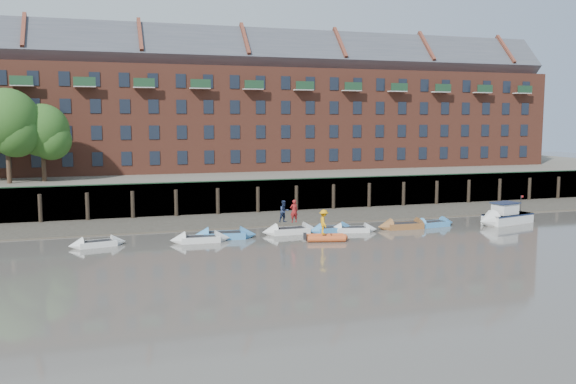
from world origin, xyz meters
name	(u,v)px	position (x,y,z in m)	size (l,w,h in m)	color
ground	(370,260)	(0.00, 0.00, 0.00)	(220.00, 220.00, 0.00)	#56514A
foreshore	(289,218)	(0.00, 18.00, 0.00)	(110.00, 8.00, 0.50)	#3D382F
mud_band	(300,224)	(0.00, 14.60, 0.00)	(110.00, 1.60, 0.10)	#4C4336
river_wall	(276,196)	(0.00, 22.38, 1.59)	(110.00, 1.23, 3.30)	#2D2A26
bank_terrace	(245,182)	(0.00, 36.00, 1.60)	(110.00, 28.00, 3.20)	#5E594D
apartment_terrace	(242,89)	(0.00, 36.99, 12.82)	(80.60, 15.56, 20.98)	brown
tree_cluster	(0,122)	(-25.62, 27.35, 9.00)	(11.76, 7.74, 9.40)	#3A281C
rowboat_0	(98,244)	(-17.16, 9.72, 0.21)	(4.24, 1.95, 1.19)	silver
rowboat_1	(200,239)	(-9.75, 9.09, 0.23)	(4.57, 1.51, 1.31)	silver
rowboat_2	(225,235)	(-7.73, 9.92, 0.25)	(5.09, 2.07, 1.44)	#4085BF
rowboat_3	(290,231)	(-2.24, 10.34, 0.24)	(4.74, 1.42, 1.37)	silver
rowboat_4	(332,229)	(1.25, 10.04, 0.21)	(4.20, 1.63, 1.19)	#4085BF
rowboat_5	(353,229)	(2.91, 9.55, 0.21)	(4.19, 1.97, 1.17)	silver
rowboat_6	(404,226)	(7.68, 9.70, 0.25)	(4.87, 1.58, 1.40)	brown
rowboat_7	(433,224)	(10.54, 9.89, 0.22)	(4.42, 1.75, 1.25)	#4085BF
rib_tender	(327,238)	(-0.41, 6.74, 0.24)	(3.24, 2.08, 0.55)	#CB5224
motor_launch	(500,217)	(16.82, 9.12, 0.62)	(6.19, 3.31, 2.43)	silver
person_rower_a	(294,211)	(-1.95, 10.28, 1.85)	(0.67, 0.44, 1.85)	maroon
person_rower_b	(284,211)	(-2.71, 10.54, 1.82)	(0.87, 0.68, 1.79)	#19233F
person_rib_crew	(324,222)	(-0.69, 6.79, 1.45)	(1.22, 0.70, 1.89)	orange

